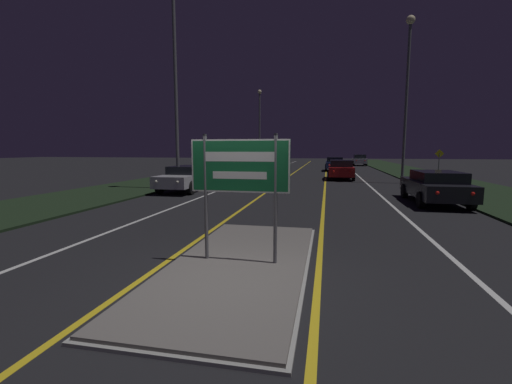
# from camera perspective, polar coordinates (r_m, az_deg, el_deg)

# --- Properties ---
(ground_plane) EXTENTS (160.00, 160.00, 0.00)m
(ground_plane) POSITION_cam_1_polar(r_m,az_deg,el_deg) (6.14, -4.45, -14.39)
(ground_plane) COLOR black
(median_island) EXTENTS (2.63, 6.21, 0.10)m
(median_island) POSITION_cam_1_polar(r_m,az_deg,el_deg) (6.81, -2.63, -11.79)
(median_island) COLOR #999993
(median_island) RESTS_ON ground_plane
(verge_left) EXTENTS (5.00, 100.00, 0.08)m
(verge_left) POSITION_cam_1_polar(r_m,az_deg,el_deg) (27.89, -11.75, 2.45)
(verge_left) COLOR black
(verge_left) RESTS_ON ground_plane
(verge_right) EXTENTS (5.00, 100.00, 0.08)m
(verge_right) POSITION_cam_1_polar(r_m,az_deg,el_deg) (26.76, 28.89, 1.52)
(verge_right) COLOR black
(verge_right) RESTS_ON ground_plane
(centre_line_yellow_left) EXTENTS (0.12, 70.00, 0.01)m
(centre_line_yellow_left) POSITION_cam_1_polar(r_m,az_deg,el_deg) (30.72, 5.93, 2.92)
(centre_line_yellow_left) COLOR gold
(centre_line_yellow_left) RESTS_ON ground_plane
(centre_line_yellow_right) EXTENTS (0.12, 70.00, 0.01)m
(centre_line_yellow_right) POSITION_cam_1_polar(r_m,az_deg,el_deg) (30.56, 11.56, 2.79)
(centre_line_yellow_right) COLOR gold
(centre_line_yellow_right) RESTS_ON ground_plane
(lane_line_white_left) EXTENTS (0.12, 70.00, 0.01)m
(lane_line_white_left) POSITION_cam_1_polar(r_m,az_deg,el_deg) (31.11, 0.99, 3.01)
(lane_line_white_left) COLOR silver
(lane_line_white_left) RESTS_ON ground_plane
(lane_line_white_right) EXTENTS (0.12, 70.00, 0.01)m
(lane_line_white_right) POSITION_cam_1_polar(r_m,az_deg,el_deg) (30.67, 16.61, 2.65)
(lane_line_white_right) COLOR silver
(lane_line_white_right) RESTS_ON ground_plane
(edge_line_white_left) EXTENTS (0.10, 70.00, 0.01)m
(edge_line_white_left) POSITION_cam_1_polar(r_m,az_deg,el_deg) (31.81, -4.34, 3.08)
(edge_line_white_left) COLOR silver
(edge_line_white_left) RESTS_ON ground_plane
(edge_line_white_right) EXTENTS (0.10, 70.00, 0.01)m
(edge_line_white_right) POSITION_cam_1_polar(r_m,az_deg,el_deg) (31.07, 22.13, 2.47)
(edge_line_white_right) COLOR silver
(edge_line_white_right) RESTS_ON ground_plane
(highway_sign) EXTENTS (1.90, 0.07, 2.44)m
(highway_sign) POSITION_cam_1_polar(r_m,az_deg,el_deg) (6.45, -2.73, 3.30)
(highway_sign) COLOR #56565B
(highway_sign) RESTS_ON median_island
(streetlight_left_near) EXTENTS (0.58, 0.58, 11.08)m
(streetlight_left_near) POSITION_cam_1_polar(r_m,az_deg,el_deg) (19.88, -13.39, 21.58)
(streetlight_left_near) COLOR #56565B
(streetlight_left_near) RESTS_ON ground_plane
(streetlight_left_far) EXTENTS (0.46, 0.46, 8.98)m
(streetlight_left_far) POSITION_cam_1_polar(r_m,az_deg,el_deg) (40.19, 0.60, 11.71)
(streetlight_left_far) COLOR #56565B
(streetlight_left_far) RESTS_ON ground_plane
(streetlight_right_near) EXTENTS (0.56, 0.56, 10.57)m
(streetlight_right_near) POSITION_cam_1_polar(r_m,az_deg,el_deg) (24.99, 23.95, 17.18)
(streetlight_right_near) COLOR #56565B
(streetlight_right_near) RESTS_ON ground_plane
(car_receding_0) EXTENTS (1.98, 4.71, 1.36)m
(car_receding_0) POSITION_cam_1_polar(r_m,az_deg,el_deg) (16.05, 27.73, 0.89)
(car_receding_0) COLOR black
(car_receding_0) RESTS_ON ground_plane
(car_receding_1) EXTENTS (1.92, 4.31, 1.45)m
(car_receding_1) POSITION_cam_1_polar(r_m,az_deg,el_deg) (26.47, 13.94, 3.70)
(car_receding_1) COLOR maroon
(car_receding_1) RESTS_ON ground_plane
(car_receding_2) EXTENTS (1.90, 4.26, 1.44)m
(car_receding_2) POSITION_cam_1_polar(r_m,az_deg,el_deg) (36.53, 12.95, 4.65)
(car_receding_2) COLOR navy
(car_receding_2) RESTS_ON ground_plane
(car_receding_3) EXTENTS (1.86, 4.18, 1.52)m
(car_receding_3) POSITION_cam_1_polar(r_m,az_deg,el_deg) (49.38, 16.84, 5.15)
(car_receding_3) COLOR #B7B7BC
(car_receding_3) RESTS_ON ground_plane
(car_approaching_0) EXTENTS (1.90, 4.81, 1.35)m
(car_approaching_0) POSITION_cam_1_polar(r_m,az_deg,el_deg) (18.96, -11.39, 2.43)
(car_approaching_0) COLOR #B7B7BC
(car_approaching_0) RESTS_ON ground_plane
(warning_sign) EXTENTS (0.60, 0.06, 2.16)m
(warning_sign) POSITION_cam_1_polar(r_m,az_deg,el_deg) (27.37, 28.19, 4.49)
(warning_sign) COLOR #56565B
(warning_sign) RESTS_ON verge_right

